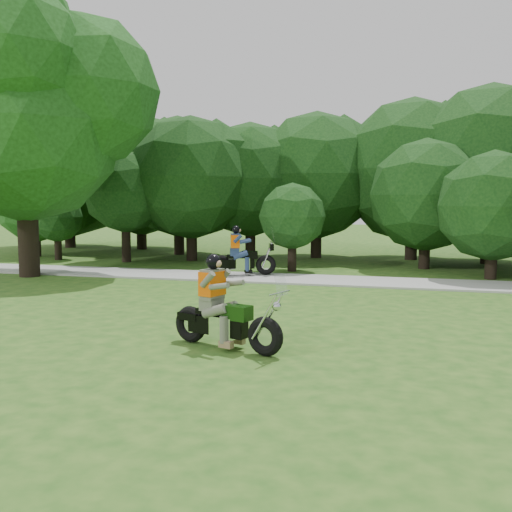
# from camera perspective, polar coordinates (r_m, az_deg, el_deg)

# --- Properties ---
(ground) EXTENTS (100.00, 100.00, 0.00)m
(ground) POSITION_cam_1_polar(r_m,az_deg,el_deg) (10.47, 4.15, -8.69)
(ground) COLOR #225117
(ground) RESTS_ON ground
(walkway) EXTENTS (60.00, 2.20, 0.06)m
(walkway) POSITION_cam_1_polar(r_m,az_deg,el_deg) (18.24, 9.01, -2.48)
(walkway) COLOR gray
(walkway) RESTS_ON ground
(tree_line) EXTENTS (40.26, 12.65, 7.74)m
(tree_line) POSITION_cam_1_polar(r_m,az_deg,el_deg) (24.78, 11.18, 7.90)
(tree_line) COLOR black
(tree_line) RESTS_ON ground
(big_tree_west) EXTENTS (8.64, 6.56, 9.96)m
(big_tree_west) POSITION_cam_1_polar(r_m,az_deg,el_deg) (21.16, -21.76, 13.87)
(big_tree_west) COLOR black
(big_tree_west) RESTS_ON ground
(chopper_motorcycle) EXTENTS (2.26, 1.13, 1.65)m
(chopper_motorcycle) POSITION_cam_1_polar(r_m,az_deg,el_deg) (10.01, -3.50, -5.79)
(chopper_motorcycle) COLOR black
(chopper_motorcycle) RESTS_ON ground
(touring_motorcycle) EXTENTS (2.12, 1.20, 1.67)m
(touring_motorcycle) POSITION_cam_1_polar(r_m,az_deg,el_deg) (19.09, -1.66, -0.12)
(touring_motorcycle) COLOR black
(touring_motorcycle) RESTS_ON walkway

